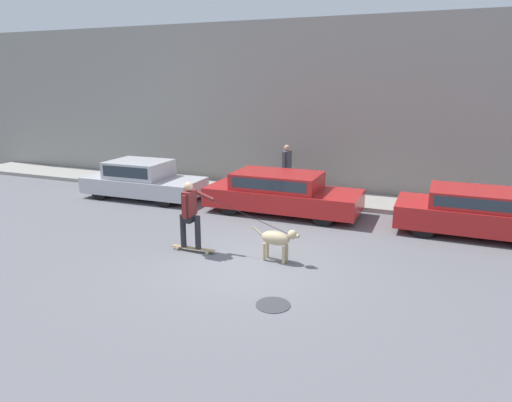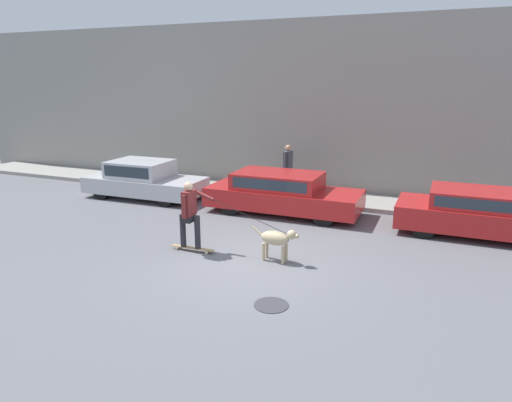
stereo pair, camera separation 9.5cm
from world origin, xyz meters
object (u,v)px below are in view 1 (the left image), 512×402
object	(u,v)px
parked_car_0	(143,180)
dog	(277,239)
skateboarder	(190,212)
parked_car_2	(475,213)
pedestrian_with_bag	(287,167)
parked_car_1	(281,193)

from	to	relation	value
parked_car_0	dog	distance (m)	7.09
parked_car_0	skateboarder	xyz separation A→B (m)	(4.03, -3.79, 0.35)
parked_car_0	parked_car_2	size ratio (longest dim) A/B	1.02
dog	skateboarder	world-z (taller)	skateboarder
pedestrian_with_bag	skateboarder	bearing A→B (deg)	89.81
parked_car_1	parked_car_2	distance (m)	5.25
parked_car_2	skateboarder	xyz separation A→B (m)	(-6.16, -3.79, 0.36)
skateboarder	parked_car_0	bearing A→B (deg)	135.27
parked_car_0	parked_car_2	distance (m)	10.20
parked_car_0	skateboarder	world-z (taller)	skateboarder
parked_car_1	pedestrian_with_bag	distance (m)	1.97
dog	parked_car_1	bearing A→B (deg)	112.93
parked_car_1	pedestrian_with_bag	world-z (taller)	pedestrian_with_bag
parked_car_0	parked_car_1	world-z (taller)	parked_car_0
parked_car_0	parked_car_1	bearing A→B (deg)	-0.85
dog	pedestrian_with_bag	bearing A→B (deg)	111.62
skateboarder	parked_car_1	bearing A→B (deg)	75.01
parked_car_2	dog	world-z (taller)	parked_car_2
dog	pedestrian_with_bag	xyz separation A→B (m)	(-1.60, 5.49, 0.54)
parked_car_0	dog	bearing A→B (deg)	-31.56
parked_car_0	dog	xyz separation A→B (m)	(6.09, -3.62, -0.08)
parked_car_1	parked_car_2	xyz separation A→B (m)	(5.25, 0.00, -0.03)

